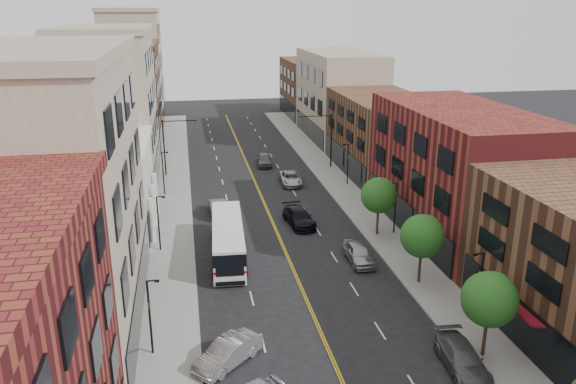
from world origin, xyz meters
TOP-DOWN VIEW (x-y plane):
  - sidewalk_left at (-10.00, 35.00)m, footprint 4.00×110.00m
  - sidewalk_right at (10.00, 35.00)m, footprint 4.00×110.00m
  - bldg_l_tanoffice at (-17.00, 13.00)m, footprint 10.00×22.00m
  - bldg_l_white at (-17.00, 31.00)m, footprint 10.00×14.00m
  - bldg_l_far_a at (-17.00, 48.00)m, footprint 10.00×20.00m
  - bldg_l_far_b at (-17.00, 68.00)m, footprint 10.00×20.00m
  - bldg_l_far_c at (-17.00, 86.00)m, footprint 10.00×16.00m
  - bldg_r_mid at (17.00, 24.00)m, footprint 10.00×22.00m
  - bldg_r_far_a at (17.00, 45.00)m, footprint 10.00×20.00m
  - bldg_r_far_b at (17.00, 66.00)m, footprint 10.00×22.00m
  - bldg_r_far_c at (17.00, 86.00)m, footprint 10.00×18.00m
  - tree_r_1 at (9.39, 4.07)m, footprint 3.40×3.40m
  - tree_r_2 at (9.39, 14.07)m, footprint 3.40×3.40m
  - tree_r_3 at (9.39, 24.07)m, footprint 3.40×3.40m
  - lamp_l_1 at (-10.95, 8.00)m, footprint 0.81×0.55m
  - lamp_l_2 at (-10.95, 24.00)m, footprint 0.81×0.55m
  - lamp_l_3 at (-10.95, 40.00)m, footprint 0.81×0.55m
  - lamp_r_1 at (10.95, 8.00)m, footprint 0.81×0.55m
  - lamp_r_2 at (10.95, 24.00)m, footprint 0.81×0.55m
  - lamp_r_3 at (10.95, 40.00)m, footprint 0.81×0.55m
  - signal_mast_left at (-10.27, 48.00)m, footprint 4.49×0.18m
  - signal_mast_right at (10.27, 48.00)m, footprint 4.49×0.18m
  - city_bus at (-5.11, 21.76)m, footprint 3.38×12.07m
  - car_angle_b at (-6.42, 6.18)m, footprint 4.68×4.48m
  - car_parked_mid at (7.40, 3.05)m, footprint 2.56×5.42m
  - car_parked_far at (5.80, 18.65)m, footprint 1.94×4.79m
  - car_lane_behind at (-5.28, 32.59)m, footprint 1.90×4.96m
  - car_lane_a at (2.50, 28.08)m, footprint 2.87×5.80m
  - car_lane_b at (4.22, 41.69)m, footprint 2.69×5.41m
  - car_lane_c at (2.26, 50.71)m, footprint 2.36×4.97m

SIDE VIEW (x-z plane):
  - sidewalk_left at x=-10.00m, z-range 0.00..0.15m
  - sidewalk_right at x=10.00m, z-range 0.00..0.15m
  - car_lane_b at x=4.22m, z-range 0.00..1.48m
  - car_parked_mid at x=7.40m, z-range 0.00..1.53m
  - car_angle_b at x=-6.42m, z-range 0.00..1.58m
  - car_lane_behind at x=-5.28m, z-range 0.00..1.61m
  - car_lane_a at x=2.50m, z-range 0.00..1.62m
  - car_parked_far at x=5.80m, z-range 0.00..1.63m
  - car_lane_c at x=2.26m, z-range 0.00..1.64m
  - city_bus at x=-5.11m, z-range 0.25..3.32m
  - lamp_l_1 at x=-10.95m, z-range 0.45..5.50m
  - lamp_l_2 at x=-10.95m, z-range 0.45..5.50m
  - lamp_l_3 at x=-10.95m, z-range 0.45..5.50m
  - lamp_r_1 at x=10.95m, z-range 0.45..5.50m
  - lamp_r_2 at x=10.95m, z-range 0.45..5.50m
  - lamp_r_3 at x=10.95m, z-range 0.45..5.50m
  - bldg_l_white at x=-17.00m, z-range 0.00..8.00m
  - tree_r_1 at x=9.39m, z-range 1.33..6.92m
  - tree_r_2 at x=9.39m, z-range 1.33..6.92m
  - tree_r_3 at x=9.39m, z-range 1.33..6.92m
  - signal_mast_left at x=-10.27m, z-range 1.05..8.25m
  - signal_mast_right at x=10.27m, z-range 1.05..8.25m
  - bldg_r_far_a at x=17.00m, z-range 0.00..10.00m
  - bldg_r_far_c at x=17.00m, z-range 0.00..11.00m
  - bldg_r_mid at x=17.00m, z-range 0.00..12.00m
  - bldg_r_far_b at x=17.00m, z-range 0.00..14.00m
  - bldg_l_far_b at x=-17.00m, z-range 0.00..15.00m
  - bldg_l_tanoffice at x=-17.00m, z-range 0.00..18.00m
  - bldg_l_far_a at x=-17.00m, z-range 0.00..18.00m
  - bldg_l_far_c at x=-17.00m, z-range 0.00..20.00m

